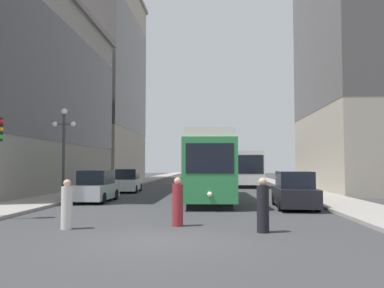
{
  "coord_description": "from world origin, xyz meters",
  "views": [
    {
      "loc": [
        1.49,
        -11.08,
        2.12
      ],
      "look_at": [
        0.32,
        9.38,
        3.24
      ],
      "focal_mm": 36.74,
      "sensor_mm": 36.0,
      "label": 1
    }
  ],
  "objects_px": {
    "pedestrian_crossing_near": "(178,203)",
    "streetcar": "(208,166)",
    "parked_car_right_far": "(294,191)",
    "parked_car_left_near": "(128,181)",
    "pedestrian_crossing_far": "(67,206)",
    "transit_bus": "(247,167)",
    "lamp_post_left_near": "(64,139)",
    "pedestrian_on_sidewalk": "(263,207)",
    "parked_car_left_mid": "(96,187)"
  },
  "relations": [
    {
      "from": "pedestrian_crossing_near",
      "to": "streetcar",
      "type": "bearing_deg",
      "value": 7.72
    },
    {
      "from": "parked_car_right_far",
      "to": "parked_car_left_near",
      "type": "bearing_deg",
      "value": -42.95
    },
    {
      "from": "streetcar",
      "to": "pedestrian_crossing_far",
      "type": "relative_size",
      "value": 7.92
    },
    {
      "from": "transit_bus",
      "to": "pedestrian_crossing_near",
      "type": "distance_m",
      "value": 27.79
    },
    {
      "from": "pedestrian_crossing_near",
      "to": "lamp_post_left_near",
      "type": "height_order",
      "value": "lamp_post_left_near"
    },
    {
      "from": "parked_car_right_far",
      "to": "pedestrian_on_sidewalk",
      "type": "bearing_deg",
      "value": 74.54
    },
    {
      "from": "pedestrian_on_sidewalk",
      "to": "pedestrian_crossing_near",
      "type": "bearing_deg",
      "value": 166.63
    },
    {
      "from": "parked_car_right_far",
      "to": "pedestrian_crossing_near",
      "type": "bearing_deg",
      "value": 52.4
    },
    {
      "from": "parked_car_left_near",
      "to": "parked_car_right_far",
      "type": "height_order",
      "value": "same"
    },
    {
      "from": "transit_bus",
      "to": "parked_car_left_mid",
      "type": "distance_m",
      "value": 21.15
    },
    {
      "from": "streetcar",
      "to": "parked_car_left_mid",
      "type": "distance_m",
      "value": 6.86
    },
    {
      "from": "parked_car_left_mid",
      "to": "pedestrian_crossing_near",
      "type": "relative_size",
      "value": 2.56
    },
    {
      "from": "parked_car_left_near",
      "to": "pedestrian_crossing_near",
      "type": "relative_size",
      "value": 2.7
    },
    {
      "from": "parked_car_right_far",
      "to": "pedestrian_crossing_far",
      "type": "xyz_separation_m",
      "value": [
        -8.88,
        -6.96,
        -0.08
      ]
    },
    {
      "from": "streetcar",
      "to": "lamp_post_left_near",
      "type": "distance_m",
      "value": 8.77
    },
    {
      "from": "pedestrian_crossing_near",
      "to": "pedestrian_crossing_far",
      "type": "relative_size",
      "value": 1.03
    },
    {
      "from": "pedestrian_crossing_far",
      "to": "parked_car_right_far",
      "type": "bearing_deg",
      "value": 71.04
    },
    {
      "from": "lamp_post_left_near",
      "to": "streetcar",
      "type": "bearing_deg",
      "value": 12.59
    },
    {
      "from": "pedestrian_on_sidewalk",
      "to": "lamp_post_left_near",
      "type": "bearing_deg",
      "value": 145.04
    },
    {
      "from": "streetcar",
      "to": "parked_car_right_far",
      "type": "height_order",
      "value": "streetcar"
    },
    {
      "from": "transit_bus",
      "to": "parked_car_left_mid",
      "type": "xyz_separation_m",
      "value": [
        -10.3,
        -18.44,
        -1.1
      ]
    },
    {
      "from": "streetcar",
      "to": "lamp_post_left_near",
      "type": "xyz_separation_m",
      "value": [
        -8.42,
        -1.88,
        1.57
      ]
    },
    {
      "from": "parked_car_right_far",
      "to": "pedestrian_crossing_near",
      "type": "height_order",
      "value": "parked_car_right_far"
    },
    {
      "from": "pedestrian_crossing_near",
      "to": "pedestrian_crossing_far",
      "type": "height_order",
      "value": "pedestrian_crossing_near"
    },
    {
      "from": "streetcar",
      "to": "pedestrian_crossing_far",
      "type": "distance_m",
      "value": 12.42
    },
    {
      "from": "streetcar",
      "to": "pedestrian_crossing_near",
      "type": "xyz_separation_m",
      "value": [
        -0.87,
        -10.65,
        -1.31
      ]
    },
    {
      "from": "transit_bus",
      "to": "lamp_post_left_near",
      "type": "distance_m",
      "value": 22.31
    },
    {
      "from": "parked_car_right_far",
      "to": "pedestrian_crossing_near",
      "type": "xyz_separation_m",
      "value": [
        -5.25,
        -6.11,
        -0.05
      ]
    },
    {
      "from": "parked_car_left_near",
      "to": "parked_car_left_mid",
      "type": "xyz_separation_m",
      "value": [
        0.0,
        -8.47,
        -0.0
      ]
    },
    {
      "from": "parked_car_left_mid",
      "to": "pedestrian_crossing_near",
      "type": "distance_m",
      "value": 10.57
    },
    {
      "from": "pedestrian_crossing_near",
      "to": "lamp_post_left_near",
      "type": "bearing_deg",
      "value": 53.11
    },
    {
      "from": "parked_car_right_far",
      "to": "pedestrian_crossing_near",
      "type": "relative_size",
      "value": 2.81
    },
    {
      "from": "parked_car_left_near",
      "to": "parked_car_right_far",
      "type": "relative_size",
      "value": 0.96
    },
    {
      "from": "parked_car_left_near",
      "to": "parked_car_left_mid",
      "type": "bearing_deg",
      "value": -93.37
    },
    {
      "from": "parked_car_left_mid",
      "to": "parked_car_right_far",
      "type": "xyz_separation_m",
      "value": [
        10.9,
        -2.82,
        0.0
      ]
    },
    {
      "from": "pedestrian_crossing_near",
      "to": "pedestrian_on_sidewalk",
      "type": "xyz_separation_m",
      "value": [
        2.82,
        -1.15,
        0.01
      ]
    },
    {
      "from": "parked_car_left_near",
      "to": "lamp_post_left_near",
      "type": "bearing_deg",
      "value": -105.78
    },
    {
      "from": "parked_car_left_near",
      "to": "pedestrian_crossing_far",
      "type": "distance_m",
      "value": 18.36
    },
    {
      "from": "pedestrian_on_sidewalk",
      "to": "transit_bus",
      "type": "bearing_deg",
      "value": 95.09
    },
    {
      "from": "transit_bus",
      "to": "streetcar",
      "type": "bearing_deg",
      "value": -101.51
    },
    {
      "from": "parked_car_left_mid",
      "to": "parked_car_right_far",
      "type": "distance_m",
      "value": 11.26
    },
    {
      "from": "parked_car_left_mid",
      "to": "parked_car_right_far",
      "type": "height_order",
      "value": "same"
    },
    {
      "from": "parked_car_left_near",
      "to": "transit_bus",
      "type": "bearing_deg",
      "value": 40.7
    },
    {
      "from": "transit_bus",
      "to": "parked_car_right_far",
      "type": "bearing_deg",
      "value": -87.16
    },
    {
      "from": "parked_car_right_far",
      "to": "lamp_post_left_near",
      "type": "height_order",
      "value": "lamp_post_left_near"
    },
    {
      "from": "pedestrian_crossing_near",
      "to": "pedestrian_crossing_far",
      "type": "xyz_separation_m",
      "value": [
        -3.63,
        -0.85,
        -0.02
      ]
    },
    {
      "from": "transit_bus",
      "to": "parked_car_right_far",
      "type": "relative_size",
      "value": 2.39
    },
    {
      "from": "pedestrian_on_sidewalk",
      "to": "streetcar",
      "type": "bearing_deg",
      "value": 108.15
    },
    {
      "from": "parked_car_left_mid",
      "to": "pedestrian_crossing_far",
      "type": "xyz_separation_m",
      "value": [
        2.02,
        -9.78,
        -0.07
      ]
    },
    {
      "from": "transit_bus",
      "to": "pedestrian_on_sidewalk",
      "type": "bearing_deg",
      "value": -92.44
    }
  ]
}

